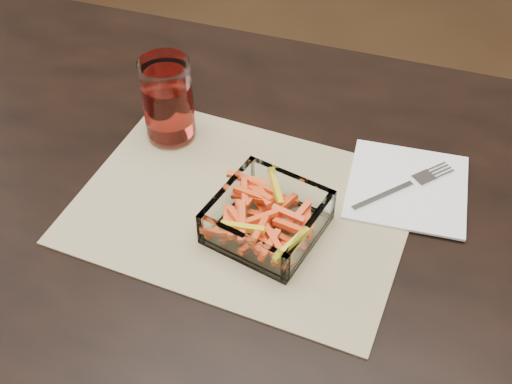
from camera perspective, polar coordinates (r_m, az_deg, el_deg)
dining_table at (r=0.94m, az=2.51°, el=-6.73°), size 1.60×0.90×0.75m
placemat at (r=0.89m, az=-1.20°, el=-1.30°), size 0.47×0.36×0.00m
glass_bowl at (r=0.85m, az=1.01°, el=-2.45°), size 0.16×0.16×0.05m
tumbler at (r=0.97m, az=-7.82°, el=7.84°), size 0.08×0.08×0.13m
napkin at (r=0.94m, az=13.30°, el=0.46°), size 0.18×0.18×0.00m
fork at (r=0.94m, az=13.22°, el=0.57°), size 0.13×0.14×0.00m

